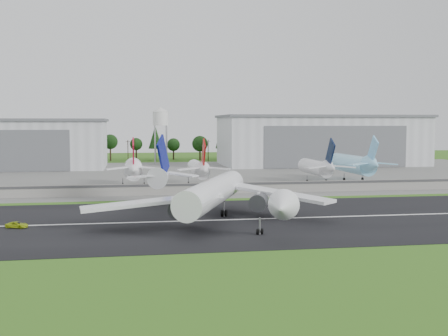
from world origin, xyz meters
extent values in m
plane|color=#305915|center=(0.00, 0.00, 0.00)|extent=(600.00, 600.00, 0.00)
cube|color=black|center=(0.00, 10.00, 0.05)|extent=(320.00, 60.00, 0.10)
cube|color=white|center=(0.00, 10.00, 0.11)|extent=(220.00, 1.00, 0.02)
cube|color=slate|center=(0.00, 120.00, 0.05)|extent=(320.00, 150.00, 0.10)
cube|color=gray|center=(0.00, 55.00, 1.75)|extent=(240.00, 0.50, 3.50)
cube|color=#38383A|center=(0.00, 54.70, 3.00)|extent=(240.00, 0.12, 0.70)
cube|color=silver|center=(-80.00, 165.00, 11.00)|extent=(95.00, 42.00, 22.00)
cube|color=#595B60|center=(-80.00, 165.00, 22.60)|extent=(97.00, 44.00, 1.20)
cube|color=silver|center=(75.00, 165.00, 12.00)|extent=(100.00, 45.00, 24.00)
cube|color=#595B60|center=(75.00, 165.00, 24.60)|extent=(102.00, 47.00, 1.20)
cube|color=#595B60|center=(75.00, 142.35, 10.08)|extent=(70.00, 0.30, 19.68)
cylinder|color=#99999E|center=(-8.00, 182.00, 10.00)|extent=(0.50, 0.50, 20.00)
cylinder|color=#99999E|center=(-2.00, 188.00, 10.00)|extent=(0.50, 0.50, 20.00)
cylinder|color=silver|center=(-5.00, 185.00, 23.50)|extent=(8.00, 8.00, 7.00)
cone|color=silver|center=(-5.00, 185.00, 28.20)|extent=(8.40, 8.40, 2.40)
cylinder|color=white|center=(-3.09, 10.00, 6.20)|extent=(21.11, 43.18, 5.80)
cone|color=white|center=(5.82, -13.36, 6.20)|extent=(7.56, 7.67, 5.80)
cone|color=white|center=(-12.54, 34.76, 7.40)|extent=(8.36, 10.37, 5.51)
cube|color=navy|center=(-12.36, 34.29, 12.70)|extent=(3.87, 9.09, 11.13)
cube|color=white|center=(11.64, 13.48, 5.40)|extent=(22.54, 24.70, 2.65)
cylinder|color=#333338|center=(7.03, 10.12, 3.80)|extent=(5.51, 6.49, 3.80)
cube|color=white|center=(-7.69, 36.07, 7.80)|extent=(9.02, 8.14, 0.98)
cube|color=white|center=(-16.39, 2.78, 5.40)|extent=(28.45, 8.92, 2.65)
cylinder|color=#333338|center=(-10.72, 3.34, 3.80)|extent=(5.51, 6.49, 3.80)
cube|color=white|center=(-17.03, 32.51, 7.80)|extent=(9.15, 3.65, 0.98)
cube|color=#99999E|center=(-1.66, 6.26, 1.70)|extent=(20.04, 31.59, 3.20)
cylinder|color=black|center=(-8.36, 11.20, 0.85)|extent=(0.91, 1.54, 1.50)
imported|color=#A6BF16|center=(-43.19, 7.63, 0.72)|extent=(4.90, 3.37, 1.24)
cylinder|color=white|center=(-19.72, 80.00, 5.98)|extent=(5.97, 24.00, 5.97)
cone|color=white|center=(-19.72, 64.50, 6.98)|extent=(5.67, 7.00, 5.67)
cube|color=#B10D2B|center=(-19.72, 65.00, 11.78)|extent=(0.45, 8.59, 10.02)
cylinder|color=#99999E|center=(-23.22, 78.00, 1.50)|extent=(0.32, 0.32, 3.00)
cylinder|color=#99999E|center=(-16.22, 78.00, 1.50)|extent=(0.32, 0.32, 3.00)
cylinder|color=black|center=(-23.22, 78.00, 0.80)|extent=(0.40, 1.40, 1.40)
cylinder|color=white|center=(1.97, 80.00, 5.54)|extent=(5.08, 24.00, 5.08)
cone|color=white|center=(1.97, 64.50, 6.54)|extent=(4.82, 7.00, 4.82)
cube|color=#9C0C0C|center=(1.97, 65.00, 11.34)|extent=(0.45, 8.59, 10.02)
cylinder|color=#99999E|center=(-1.53, 78.00, 1.50)|extent=(0.32, 0.32, 3.00)
cylinder|color=#99999E|center=(5.47, 78.00, 1.50)|extent=(0.32, 0.32, 3.00)
cylinder|color=black|center=(-1.53, 78.00, 0.80)|extent=(0.40, 1.40, 1.40)
cylinder|color=white|center=(43.43, 80.00, 5.56)|extent=(5.12, 24.00, 5.12)
cone|color=white|center=(43.43, 64.50, 6.56)|extent=(4.86, 7.00, 4.86)
cube|color=black|center=(43.43, 65.00, 11.36)|extent=(0.45, 8.59, 10.02)
cylinder|color=#99999E|center=(39.93, 78.00, 1.50)|extent=(0.32, 0.32, 3.00)
cylinder|color=#99999E|center=(46.93, 78.00, 1.50)|extent=(0.32, 0.32, 3.00)
cylinder|color=black|center=(39.93, 78.00, 0.80)|extent=(0.40, 1.40, 1.40)
cylinder|color=#90D7FA|center=(58.99, 85.00, 6.25)|extent=(6.50, 30.00, 6.50)
cone|color=#90D7FA|center=(58.99, 66.50, 7.25)|extent=(6.18, 7.00, 6.18)
cube|color=#74BCEE|center=(58.99, 67.00, 12.05)|extent=(0.45, 8.59, 10.02)
cylinder|color=#99999E|center=(55.49, 83.00, 1.50)|extent=(0.32, 0.32, 3.00)
cylinder|color=#99999E|center=(62.49, 83.00, 1.50)|extent=(0.32, 0.32, 3.00)
cylinder|color=black|center=(55.49, 83.00, 0.80)|extent=(0.40, 1.40, 1.40)
camera|label=1|loc=(-20.49, -108.68, 20.94)|focal=45.00mm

